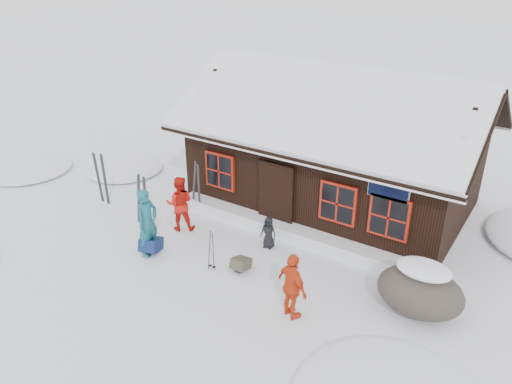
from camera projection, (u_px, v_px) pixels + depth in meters
ground at (199, 257)px, 13.30m from camera, size 120.00×120.00×0.00m
mountain_hut at (335, 156)px, 15.61m from camera, size 8.90×6.09×4.42m
snow_drift at (290, 231)px, 14.17m from camera, size 7.60×0.60×0.35m
snow_mounds at (288, 244)px, 13.88m from camera, size 20.60×13.20×0.48m
skier_teal at (147, 223)px, 13.02m from camera, size 0.48×0.71×1.90m
skier_orange_left at (180, 204)px, 14.28m from camera, size 1.02×0.97×1.65m
skier_orange_right at (292, 287)px, 10.78m from camera, size 1.02×0.74×1.61m
skier_crouched at (268, 232)px, 13.54m from camera, size 0.48×0.33×0.92m
boulder at (420, 290)px, 11.04m from camera, size 1.92×1.44×1.13m
ski_pair_left at (142, 200)px, 14.62m from camera, size 0.50×0.10×1.63m
ski_pair_mid at (102, 179)px, 15.83m from camera, size 0.46×0.09×1.74m
ski_pair_right at (197, 187)px, 15.32m from camera, size 0.54×0.24×1.70m
ski_poles at (211, 251)px, 12.56m from camera, size 0.20×0.10×1.15m
backpack_blue at (151, 247)px, 13.42m from camera, size 0.65×0.74×0.34m
backpack_olive at (241, 266)px, 12.68m from camera, size 0.39×0.51×0.27m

